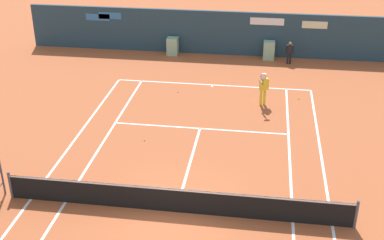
{
  "coord_description": "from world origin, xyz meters",
  "views": [
    {
      "loc": [
        2.66,
        -14.26,
        10.7
      ],
      "look_at": [
        -0.25,
        5.61,
        0.8
      ],
      "focal_mm": 47.89,
      "sensor_mm": 36.0,
      "label": 1
    }
  ],
  "objects_px": {
    "player_on_baseline": "(263,86)",
    "tennis_ball_by_sideline": "(299,99)",
    "ball_kid_centre_post": "(290,51)",
    "tennis_ball_near_service_line": "(144,140)",
    "tennis_ball_mid_court": "(178,92)"
  },
  "relations": [
    {
      "from": "tennis_ball_mid_court",
      "to": "tennis_ball_by_sideline",
      "type": "distance_m",
      "value": 6.34
    },
    {
      "from": "ball_kid_centre_post",
      "to": "tennis_ball_near_service_line",
      "type": "relative_size",
      "value": 20.33
    },
    {
      "from": "player_on_baseline",
      "to": "ball_kid_centre_post",
      "type": "height_order",
      "value": "player_on_baseline"
    },
    {
      "from": "player_on_baseline",
      "to": "tennis_ball_mid_court",
      "type": "xyz_separation_m",
      "value": [
        -4.48,
        0.98,
        -0.97
      ]
    },
    {
      "from": "ball_kid_centre_post",
      "to": "tennis_ball_mid_court",
      "type": "distance_m",
      "value": 8.02
    },
    {
      "from": "player_on_baseline",
      "to": "tennis_ball_by_sideline",
      "type": "bearing_deg",
      "value": -171.17
    },
    {
      "from": "ball_kid_centre_post",
      "to": "tennis_ball_by_sideline",
      "type": "distance_m",
      "value": 5.42
    },
    {
      "from": "tennis_ball_mid_court",
      "to": "tennis_ball_by_sideline",
      "type": "relative_size",
      "value": 1.0
    },
    {
      "from": "ball_kid_centre_post",
      "to": "tennis_ball_near_service_line",
      "type": "xyz_separation_m",
      "value": [
        -6.47,
        -10.85,
        -0.76
      ]
    },
    {
      "from": "tennis_ball_by_sideline",
      "to": "player_on_baseline",
      "type": "bearing_deg",
      "value": -152.35
    },
    {
      "from": "player_on_baseline",
      "to": "ball_kid_centre_post",
      "type": "distance_m",
      "value": 6.49
    },
    {
      "from": "player_on_baseline",
      "to": "tennis_ball_by_sideline",
      "type": "xyz_separation_m",
      "value": [
        1.86,
        0.97,
        -0.97
      ]
    },
    {
      "from": "ball_kid_centre_post",
      "to": "tennis_ball_near_service_line",
      "type": "distance_m",
      "value": 12.66
    },
    {
      "from": "player_on_baseline",
      "to": "tennis_ball_mid_court",
      "type": "relative_size",
      "value": 27.71
    },
    {
      "from": "player_on_baseline",
      "to": "tennis_ball_mid_court",
      "type": "height_order",
      "value": "player_on_baseline"
    }
  ]
}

